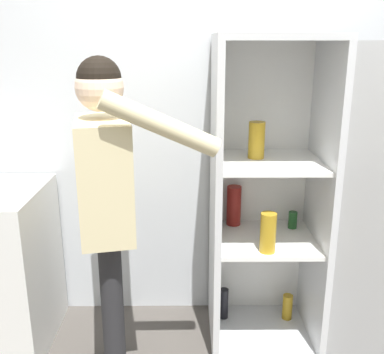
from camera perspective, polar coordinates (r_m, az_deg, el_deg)
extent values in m
cube|color=silver|center=(2.69, 3.59, 7.93)|extent=(7.00, 0.06, 2.55)
cube|color=silver|center=(2.89, 8.72, -18.78)|extent=(0.61, 0.57, 0.04)
cube|color=silver|center=(2.36, 10.61, 17.08)|extent=(0.61, 0.57, 0.04)
cube|color=white|center=(2.74, 8.64, -0.87)|extent=(0.61, 0.03, 1.66)
cube|color=silver|center=(2.46, 2.98, -2.78)|extent=(0.04, 0.57, 1.66)
cube|color=silver|center=(2.56, 15.92, -2.64)|extent=(0.03, 0.57, 1.66)
cube|color=white|center=(2.58, 9.32, -7.79)|extent=(0.54, 0.50, 0.02)
cube|color=white|center=(2.43, 9.81, 1.88)|extent=(0.54, 0.50, 0.02)
cylinder|color=maroon|center=(2.69, 5.33, -3.63)|extent=(0.09, 0.09, 0.24)
cylinder|color=#B78C1E|center=(2.44, 8.20, 4.66)|extent=(0.09, 0.09, 0.20)
cylinder|color=#B78C1E|center=(2.95, 12.02, -15.82)|extent=(0.06, 0.06, 0.16)
cylinder|color=#B78C1E|center=(2.37, 9.63, -6.99)|extent=(0.08, 0.08, 0.21)
cylinder|color=#1E5123|center=(2.71, 12.66, -5.34)|extent=(0.05, 0.05, 0.10)
cylinder|color=black|center=(2.90, 4.07, -15.72)|extent=(0.05, 0.05, 0.20)
cylinder|color=#262628|center=(2.51, -10.20, -14.44)|extent=(0.11, 0.11, 0.79)
cylinder|color=#262628|center=(2.36, -10.01, -16.62)|extent=(0.11, 0.11, 0.79)
cube|color=beige|center=(2.16, -11.01, -0.11)|extent=(0.32, 0.47, 0.56)
sphere|color=beige|center=(2.08, -11.67, 11.09)|extent=(0.22, 0.22, 0.22)
sphere|color=black|center=(2.07, -11.73, 12.14)|extent=(0.20, 0.20, 0.20)
cylinder|color=beige|center=(2.40, -11.14, 0.88)|extent=(0.09, 0.09, 0.53)
cylinder|color=beige|center=(1.87, -3.99, 6.68)|extent=(0.52, 0.19, 0.30)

